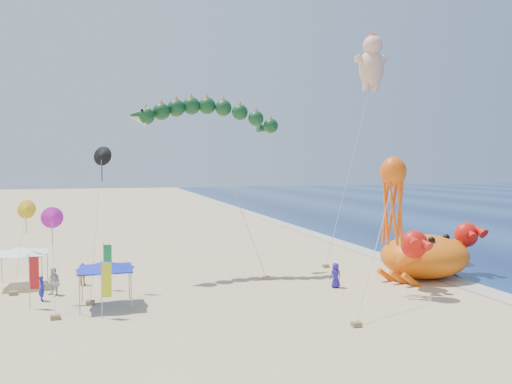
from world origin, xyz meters
TOP-DOWN VIEW (x-y plane):
  - ground at (0.00, 0.00)m, footprint 320.00×320.00m
  - foam_strip at (12.00, 0.00)m, footprint 320.00×320.00m
  - crab_inflatable at (10.59, 0.09)m, footprint 9.14×7.82m
  - dragon_kite at (-4.74, 5.77)m, footprint 11.43×4.39m
  - cherub_kite at (10.35, 7.99)m, footprint 6.65×3.45m
  - octopus_kite at (5.41, -3.63)m, footprint 6.24×5.89m
  - canopy_blue at (-12.17, -0.90)m, footprint 3.34×3.34m
  - canopy_white at (-17.83, 6.12)m, footprint 3.61×3.61m
  - feather_flags at (-15.03, 0.35)m, footprint 8.18×6.51m
  - beachgoers at (-7.64, 1.87)m, footprint 24.89×6.36m
  - small_kites at (-14.93, 2.97)m, footprint 6.49×8.50m

SIDE VIEW (x-z plane):
  - ground at x=0.00m, z-range 0.00..0.00m
  - foam_strip at x=12.00m, z-range 0.01..0.01m
  - beachgoers at x=-7.64m, z-range -0.05..1.73m
  - crab_inflatable at x=10.59m, z-range -0.24..3.77m
  - feather_flags at x=-15.03m, z-range 0.41..3.61m
  - canopy_blue at x=-12.17m, z-range 1.09..3.79m
  - canopy_white at x=-17.83m, z-range 1.09..3.80m
  - small_kites at x=-14.93m, z-range 1.03..10.71m
  - octopus_kite at x=5.41m, z-range 2.09..11.01m
  - dragon_kite at x=-4.74m, z-range 5.33..18.50m
  - cherub_kite at x=10.35m, z-range 7.56..27.39m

